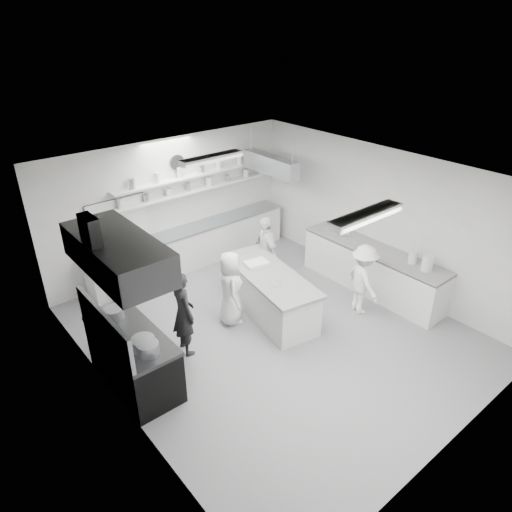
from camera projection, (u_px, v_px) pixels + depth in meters
floor at (273, 331)px, 8.78m from camera, size 6.00×7.00×0.02m
ceiling at (276, 178)px, 7.37m from camera, size 6.00×7.00×0.02m
wall_back at (171, 205)px, 10.46m from camera, size 6.00×0.04×3.00m
wall_front at (464, 366)px, 5.69m from camera, size 6.00×0.04×3.00m
wall_left at (111, 327)px, 6.38m from camera, size 0.04×7.00×3.00m
wall_right at (381, 218)px, 9.77m from camera, size 0.04×7.00×3.00m
stove at (134, 360)px, 7.37m from camera, size 0.80×1.80×0.90m
exhaust_hood at (118, 254)px, 6.49m from camera, size 0.85×2.00×0.50m
back_counter at (193, 247)px, 10.91m from camera, size 5.00×0.60×0.92m
shelf_lower at (200, 189)px, 10.65m from camera, size 4.20×0.26×0.04m
shelf_upper at (199, 174)px, 10.49m from camera, size 4.20×0.26×0.04m
pass_through_window at (118, 222)px, 9.74m from camera, size 1.30×0.04×1.00m
wall_clock at (177, 162)px, 10.11m from camera, size 0.32×0.05×0.32m
right_counter at (372, 270)px, 9.91m from camera, size 0.74×3.30×0.94m
pot_rack at (271, 165)px, 10.47m from camera, size 0.30×1.60×0.40m
light_fixture_front at (366, 216)px, 6.18m from camera, size 1.30×0.25×0.10m
light_fixture_rear at (212, 158)px, 8.63m from camera, size 1.30×0.25×0.10m
prep_island at (269, 294)px, 9.13m from camera, size 1.24×2.42×0.85m
stove_pot at (143, 345)px, 6.80m from camera, size 0.35×0.35×0.23m
cook_stove at (183, 313)px, 7.92m from camera, size 0.44×0.62×1.57m
cook_back at (115, 271)px, 9.33m from camera, size 0.89×0.89×1.46m
cook_island_left at (230, 288)px, 8.74m from camera, size 0.73×0.85×1.47m
cook_island_right at (266, 251)px, 9.97m from camera, size 0.62×1.00×1.58m
cook_right at (363, 280)px, 9.04m from camera, size 0.84×1.07×1.46m
bowl_island_a at (274, 285)px, 8.58m from camera, size 0.27×0.27×0.06m
bowl_island_b at (260, 263)px, 9.33m from camera, size 0.24×0.24×0.06m
bowl_right at (343, 234)px, 10.30m from camera, size 0.34×0.34×0.06m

